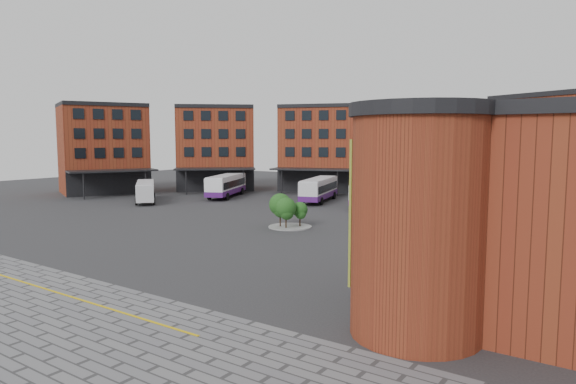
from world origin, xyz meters
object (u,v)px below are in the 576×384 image
Objects in this scene: bus_b at (226,185)px; bus_f at (524,215)px; bus_c at (319,189)px; blue_car at (434,309)px; tree_island at (286,209)px; bus_a at (145,190)px; bus_e at (448,203)px; bus_d at (390,195)px.

bus_b is 43.50m from bus_f.
bus_c reaches higher than bus_f.
bus_c is at bearing 70.29° from blue_car.
bus_a is at bearing 168.70° from tree_island.
tree_island is 0.36× the size of bus_c.
bus_a is 0.87× the size of bus_e.
bus_d is at bearing -25.38° from bus_a.
tree_island is 27.41m from blue_car.
bus_f reaches higher than bus_a.
blue_car is at bearing -38.76° from bus_e.
bus_f is 2.93× the size of blue_car.
bus_c is 1.07× the size of bus_f.
bus_e is (34.25, -0.53, -0.14)m from bus_b.
bus_d is 41.34m from blue_car.
bus_e is 0.94× the size of bus_f.
bus_f is (48.39, 5.65, -0.01)m from bus_a.
bus_b is at bearing -146.39° from bus_e.
bus_a is 40.90m from bus_e.
tree_island reaches higher than bus_d.
bus_d reaches higher than blue_car.
blue_car is (44.35, -34.09, -1.20)m from bus_b.
tree_island reaches higher than bus_e.
tree_island is at bearing -89.92° from bus_e.
bus_a is at bearing -139.18° from bus_b.
tree_island reaches higher than blue_car.
tree_island is 28.57m from bus_b.
tree_island is 23.02m from bus_f.
bus_a is 12.33m from bus_b.
blue_car is (1.20, -28.58, -1.07)m from bus_f.
bus_e reaches higher than bus_a.
bus_a is 24.58m from bus_c.
bus_e is at bearing -141.06° from bus_f.
bus_f is at bearing 5.26° from bus_e.
bus_a is 48.72m from bus_f.
bus_d is at bearing -137.14° from bus_f.
bus_b is 1.04× the size of bus_d.
bus_d is (25.65, 2.77, -0.07)m from bus_b.
bus_f is at bearing -31.31° from bus_b.
bus_c reaches higher than bus_d.
bus_f is at bearing -2.84° from bus_d.
bus_a is at bearing -105.16° from bus_f.
blue_car is (10.10, -33.56, -1.06)m from bus_e.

